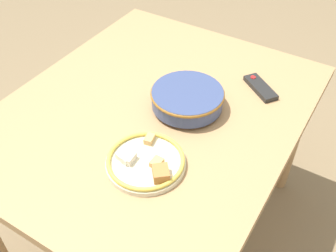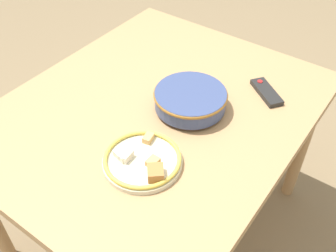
{
  "view_description": "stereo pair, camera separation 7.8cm",
  "coord_description": "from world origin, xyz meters",
  "views": [
    {
      "loc": [
        0.93,
        0.64,
        1.72
      ],
      "look_at": [
        0.09,
        0.12,
        0.8
      ],
      "focal_mm": 42.0,
      "sensor_mm": 36.0,
      "label": 1
    },
    {
      "loc": [
        0.89,
        0.71,
        1.72
      ],
      "look_at": [
        0.09,
        0.12,
        0.8
      ],
      "focal_mm": 42.0,
      "sensor_mm": 36.0,
      "label": 2
    }
  ],
  "objects": [
    {
      "name": "tv_remote",
      "position": [
        -0.32,
        0.3,
        0.77
      ],
      "size": [
        0.15,
        0.17,
        0.02
      ],
      "rotation": [
        0.0,
        0.0,
        2.51
      ],
      "color": "black",
      "rests_on": "dining_table"
    },
    {
      "name": "food_plate",
      "position": [
        0.25,
        0.14,
        0.78
      ],
      "size": [
        0.26,
        0.26,
        0.05
      ],
      "color": "beige",
      "rests_on": "dining_table"
    },
    {
      "name": "dining_table",
      "position": [
        0.0,
        0.0,
        0.68
      ],
      "size": [
        1.27,
        1.05,
        0.76
      ],
      "color": "tan",
      "rests_on": "ground_plane"
    },
    {
      "name": "ground_plane",
      "position": [
        0.0,
        0.0,
        0.0
      ],
      "size": [
        8.0,
        8.0,
        0.0
      ],
      "primitive_type": "plane",
      "color": "#7F6B4C"
    },
    {
      "name": "noodle_bowl",
      "position": [
        -0.07,
        0.11,
        0.8
      ],
      "size": [
        0.27,
        0.27,
        0.08
      ],
      "color": "#384775",
      "rests_on": "dining_table"
    }
  ]
}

